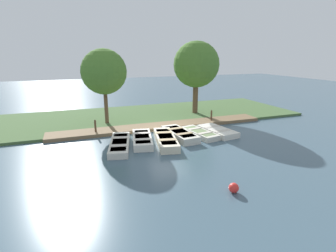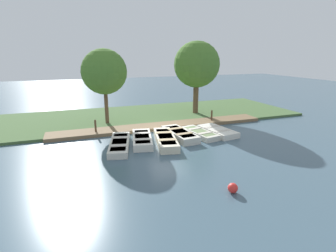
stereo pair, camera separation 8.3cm
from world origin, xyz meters
name	(u,v)px [view 1 (the left image)]	position (x,y,z in m)	size (l,w,h in m)	color
ground_plane	(169,133)	(0.00, 0.00, 0.00)	(80.00, 80.00, 0.00)	#425B6B
shore_bank	(148,115)	(-5.00, 0.00, 0.08)	(8.00, 24.00, 0.16)	#476638
dock_walkway	(162,126)	(-1.47, 0.00, 0.11)	(1.55, 14.74, 0.21)	brown
rowboat_0	(120,144)	(1.42, -3.41, 0.17)	(3.68, 1.79, 0.35)	beige
rowboat_1	(142,139)	(1.13, -2.08, 0.20)	(3.21, 1.65, 0.41)	silver
rowboat_2	(166,139)	(1.64, -0.85, 0.22)	(3.70, 1.71, 0.44)	beige
rowboat_3	(180,134)	(1.01, 0.27, 0.22)	(3.19, 1.36, 0.44)	beige
rowboat_4	(199,133)	(1.08, 1.57, 0.17)	(2.94, 1.53, 0.34)	beige
rowboat_5	(217,131)	(1.11, 2.81, 0.18)	(2.90, 1.67, 0.36)	silver
mooring_post_near	(95,127)	(-1.36, -4.40, 0.49)	(0.12, 0.12, 0.96)	brown
mooring_post_far	(211,117)	(-1.36, 3.76, 0.49)	(0.12, 0.12, 0.96)	brown
buoy	(234,188)	(7.66, -0.38, 0.19)	(0.37, 0.37, 0.37)	red
park_tree_far_left	(104,72)	(-3.41, -3.42, 3.71)	(3.05, 3.05, 5.25)	brown
park_tree_left	(196,65)	(-4.29, 3.88, 4.04)	(3.63, 3.63, 5.88)	brown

